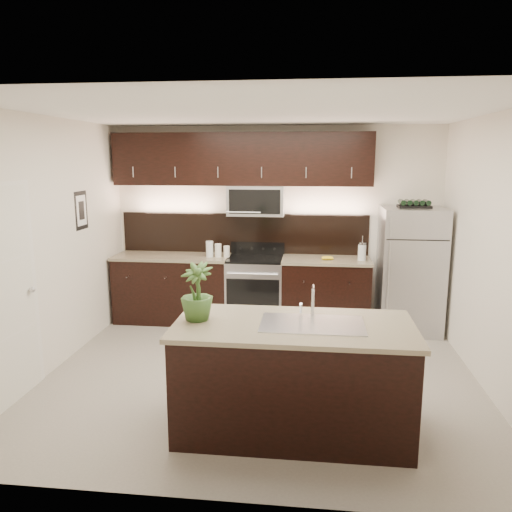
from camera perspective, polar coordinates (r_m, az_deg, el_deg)
The scene contains 12 objects.
ground at distance 5.45m, azimuth 0.50°, elevation -13.45°, with size 4.50×4.50×0.00m, color gray.
room_walls at distance 4.96m, azimuth -0.79°, elevation 4.52°, with size 4.52×4.02×2.71m.
counter_run at distance 6.92m, azimuth -1.77°, elevation -3.90°, with size 3.51×0.65×0.94m.
upper_fixtures at distance 6.83m, azimuth -1.45°, elevation 10.08°, with size 3.49×0.40×1.66m.
island at distance 4.29m, azimuth 4.25°, elevation -13.65°, with size 1.96×0.96×0.94m.
sink_faucet at distance 4.12m, azimuth 6.46°, elevation -7.52°, with size 0.84×0.50×0.28m.
refrigerator at distance 6.83m, azimuth 17.21°, elevation -1.57°, with size 0.79×0.71×1.64m, color #B2B2B7.
wine_rack at distance 6.70m, azimuth 17.63°, elevation 5.67°, with size 0.41×0.25×0.10m.
plant at distance 4.16m, azimuth -6.77°, elevation -4.07°, with size 0.27×0.27×0.48m, color #335522.
canisters at distance 6.81m, azimuth -4.59°, elevation 0.69°, with size 0.32×0.10×0.22m.
french_press at distance 6.71m, azimuth 12.01°, elevation 0.51°, with size 0.11×0.11×0.32m.
bananas at distance 6.67m, azimuth 7.74°, elevation -0.21°, with size 0.16×0.13×0.05m, color gold.
Camera 1 is at (0.52, -4.92, 2.27)m, focal length 35.00 mm.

